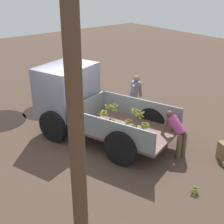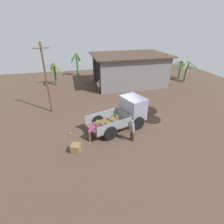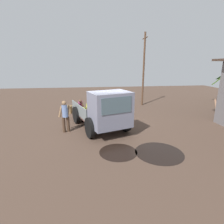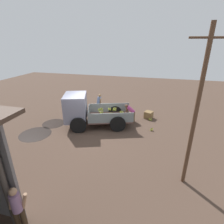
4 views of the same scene
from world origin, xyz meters
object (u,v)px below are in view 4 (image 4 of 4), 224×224
object	(u,v)px
person_worker_loading	(131,112)
banana_bunch_on_ground_1	(151,119)
utility_pole	(196,112)
person_foreground_visitor	(99,103)
banana_bunch_on_ground_0	(151,129)
cargo_truck	(83,110)
person_bystander_near_shed	(17,207)
wooden_crate_0	(149,115)

from	to	relation	value
person_worker_loading	banana_bunch_on_ground_1	bearing A→B (deg)	-157.22
utility_pole	person_worker_loading	xyz separation A→B (m)	(2.95, -5.08, -2.30)
person_foreground_visitor	person_worker_loading	size ratio (longest dim) A/B	1.31
utility_pole	banana_bunch_on_ground_0	size ratio (longest dim) A/B	26.63
cargo_truck	person_foreground_visitor	bearing A→B (deg)	-119.70
person_bystander_near_shed	banana_bunch_on_ground_1	xyz separation A→B (m)	(-3.34, -8.90, -0.77)
person_worker_loading	banana_bunch_on_ground_0	world-z (taller)	person_worker_loading
person_bystander_near_shed	banana_bunch_on_ground_0	size ratio (longest dim) A/B	7.26
utility_pole	person_worker_loading	world-z (taller)	utility_pole
cargo_truck	person_bystander_near_shed	size ratio (longest dim) A/B	2.94
utility_pole	banana_bunch_on_ground_1	size ratio (longest dim) A/B	22.90
utility_pole	banana_bunch_on_ground_1	xyz separation A→B (m)	(1.58, -5.61, -2.92)
cargo_truck	banana_bunch_on_ground_1	distance (m)	4.82
person_worker_loading	banana_bunch_on_ground_1	distance (m)	1.59
utility_pole	banana_bunch_on_ground_0	bearing A→B (deg)	-70.42
person_bystander_near_shed	wooden_crate_0	bearing A→B (deg)	-30.08
person_foreground_visitor	person_bystander_near_shed	world-z (taller)	person_foreground_visitor
wooden_crate_0	person_bystander_near_shed	bearing A→B (deg)	71.19
banana_bunch_on_ground_1	wooden_crate_0	distance (m)	0.46
cargo_truck	utility_pole	bearing A→B (deg)	129.14
utility_pole	cargo_truck	bearing A→B (deg)	-32.10
person_worker_loading	wooden_crate_0	world-z (taller)	person_worker_loading
person_foreground_visitor	wooden_crate_0	size ratio (longest dim) A/B	3.05
cargo_truck	person_bystander_near_shed	world-z (taller)	cargo_truck
utility_pole	person_bystander_near_shed	size ratio (longest dim) A/B	3.67
person_worker_loading	person_bystander_near_shed	bearing A→B (deg)	78.02
cargo_truck	person_foreground_visitor	world-z (taller)	cargo_truck
person_bystander_near_shed	banana_bunch_on_ground_1	bearing A→B (deg)	-31.86
utility_pole	person_bystander_near_shed	distance (m)	6.30
cargo_truck	wooden_crate_0	world-z (taller)	cargo_truck
wooden_crate_0	banana_bunch_on_ground_0	bearing A→B (deg)	99.13
person_foreground_visitor	person_bystander_near_shed	distance (m)	9.06
utility_pole	banana_bunch_on_ground_0	distance (m)	5.21
person_worker_loading	person_bystander_near_shed	size ratio (longest dim) A/B	0.78
person_foreground_visitor	banana_bunch_on_ground_1	world-z (taller)	person_foreground_visitor
cargo_truck	banana_bunch_on_ground_1	world-z (taller)	cargo_truck
banana_bunch_on_ground_0	banana_bunch_on_ground_1	size ratio (longest dim) A/B	0.86
utility_pole	banana_bunch_on_ground_1	world-z (taller)	utility_pole
banana_bunch_on_ground_0	wooden_crate_0	xyz separation A→B (m)	(0.31, -1.95, 0.15)
person_foreground_visitor	banana_bunch_on_ground_0	xyz separation A→B (m)	(-4.04, 1.70, -0.80)
banana_bunch_on_ground_0	cargo_truck	bearing A→B (deg)	4.75
person_bystander_near_shed	banana_bunch_on_ground_0	xyz separation A→B (m)	(-3.48, -7.34, -0.78)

